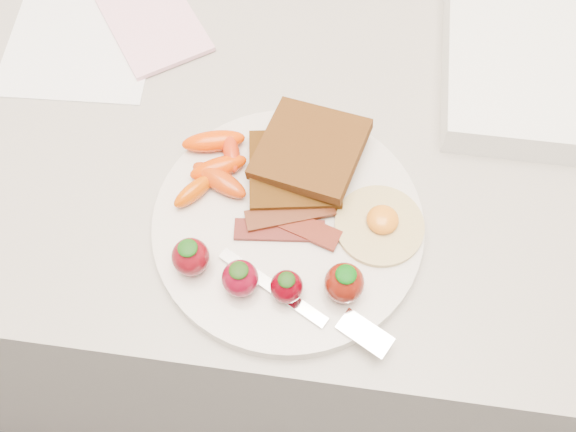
# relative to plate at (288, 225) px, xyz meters

# --- Properties ---
(counter) EXTENTS (2.00, 0.60, 0.90)m
(counter) POSITION_rel_plate_xyz_m (0.00, 0.15, -0.46)
(counter) COLOR gray
(counter) RESTS_ON ground
(plate) EXTENTS (0.27, 0.27, 0.02)m
(plate) POSITION_rel_plate_xyz_m (0.00, 0.00, 0.00)
(plate) COLOR beige
(plate) RESTS_ON counter
(toast_lower) EXTENTS (0.11, 0.11, 0.01)m
(toast_lower) POSITION_rel_plate_xyz_m (-0.00, 0.05, 0.02)
(toast_lower) COLOR #381706
(toast_lower) RESTS_ON plate
(toast_upper) EXTENTS (0.12, 0.12, 0.02)m
(toast_upper) POSITION_rel_plate_xyz_m (0.01, 0.07, 0.03)
(toast_upper) COLOR #3B2507
(toast_upper) RESTS_ON toast_lower
(fried_egg) EXTENTS (0.09, 0.09, 0.02)m
(fried_egg) POSITION_rel_plate_xyz_m (0.09, 0.01, 0.01)
(fried_egg) COLOR beige
(fried_egg) RESTS_ON plate
(bacon_strips) EXTENTS (0.11, 0.06, 0.01)m
(bacon_strips) POSITION_rel_plate_xyz_m (0.00, -0.00, 0.01)
(bacon_strips) COLOR #4E0C0E
(bacon_strips) RESTS_ON plate
(baby_carrots) EXTENTS (0.08, 0.11, 0.02)m
(baby_carrots) POSITION_rel_plate_xyz_m (-0.08, 0.05, 0.02)
(baby_carrots) COLOR #D23900
(baby_carrots) RESTS_ON plate
(strawberries) EXTENTS (0.18, 0.05, 0.05)m
(strawberries) POSITION_rel_plate_xyz_m (-0.01, -0.07, 0.03)
(strawberries) COLOR #650810
(strawberries) RESTS_ON plate
(fork) EXTENTS (0.17, 0.09, 0.00)m
(fork) POSITION_rel_plate_xyz_m (0.04, -0.09, 0.01)
(fork) COLOR silver
(fork) RESTS_ON plate
(paper_sheet) EXTENTS (0.19, 0.24, 0.00)m
(paper_sheet) POSITION_rel_plate_xyz_m (-0.28, 0.24, -0.01)
(paper_sheet) COLOR white
(paper_sheet) RESTS_ON counter
(notepad) EXTENTS (0.16, 0.17, 0.01)m
(notepad) POSITION_rel_plate_xyz_m (-0.20, 0.25, -0.00)
(notepad) COLOR #F4B1C4
(notepad) RESTS_ON paper_sheet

